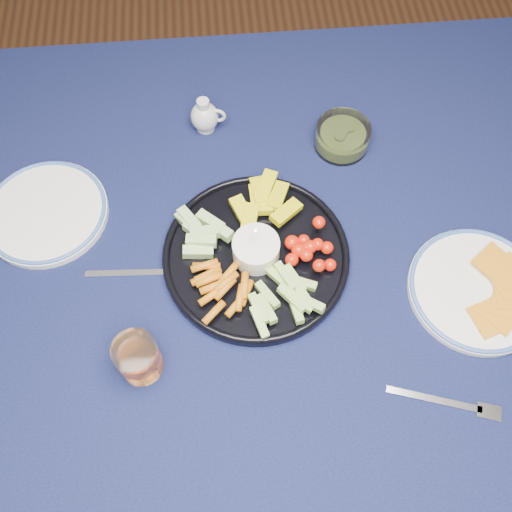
{
  "coord_description": "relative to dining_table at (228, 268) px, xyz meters",
  "views": [
    {
      "loc": [
        0.01,
        -0.48,
        1.65
      ],
      "look_at": [
        0.05,
        -0.03,
        0.76
      ],
      "focal_mm": 40.0,
      "sensor_mm": 36.0,
      "label": 1
    }
  ],
  "objects": [
    {
      "name": "juice_tumbler",
      "position": [
        -0.15,
        -0.2,
        0.12
      ],
      "size": [
        0.07,
        0.07,
        0.08
      ],
      "color": "white",
      "rests_on": "dining_table"
    },
    {
      "name": "fork_right",
      "position": [
        0.34,
        -0.31,
        0.09
      ],
      "size": [
        0.18,
        0.07,
        0.0
      ],
      "color": "silver",
      "rests_on": "dining_table"
    },
    {
      "name": "pickle_bowl",
      "position": [
        0.24,
        0.21,
        0.11
      ],
      "size": [
        0.11,
        0.11,
        0.05
      ],
      "color": "white",
      "rests_on": "dining_table"
    },
    {
      "name": "dining_table",
      "position": [
        0.0,
        0.0,
        0.0
      ],
      "size": [
        1.67,
        1.07,
        0.75
      ],
      "color": "#462917",
      "rests_on": "ground"
    },
    {
      "name": "side_plate_extra",
      "position": [
        -0.32,
        0.1,
        0.1
      ],
      "size": [
        0.23,
        0.23,
        0.02
      ],
      "color": "white",
      "rests_on": "dining_table"
    },
    {
      "name": "fork_left",
      "position": [
        -0.14,
        -0.04,
        0.09
      ],
      "size": [
        0.19,
        0.03,
        0.0
      ],
      "color": "silver",
      "rests_on": "dining_table"
    },
    {
      "name": "crudite_platter",
      "position": [
        0.05,
        -0.03,
        0.11
      ],
      "size": [
        0.33,
        0.33,
        0.11
      ],
      "color": "black",
      "rests_on": "dining_table"
    },
    {
      "name": "cheese_plate",
      "position": [
        0.42,
        -0.12,
        0.1
      ],
      "size": [
        0.23,
        0.23,
        0.03
      ],
      "color": "white",
      "rests_on": "dining_table"
    },
    {
      "name": "creamer_pitcher",
      "position": [
        -0.02,
        0.28,
        0.12
      ],
      "size": [
        0.07,
        0.05,
        0.08
      ],
      "color": "silver",
      "rests_on": "dining_table"
    }
  ]
}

